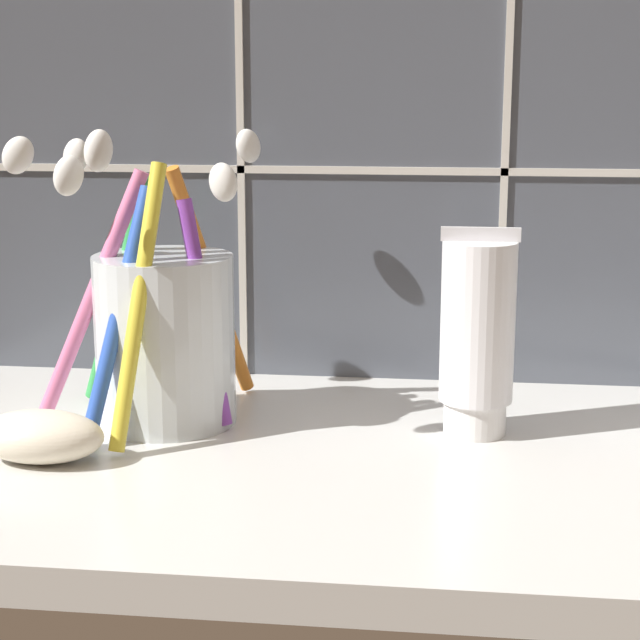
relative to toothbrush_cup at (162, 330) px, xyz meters
The scene contains 5 objects.
sink_counter 20.18cm from the toothbrush_cup, 12.57° to the right, with size 70.32×31.76×2.00cm, color silver.
tile_wall_backsplash 26.07cm from the toothbrush_cup, 32.80° to the left, with size 80.32×1.72×43.02cm.
toothbrush_cup is the anchor object (origin of this frame).
toothpaste_tube 18.14cm from the toothbrush_cup, ahead, with size 4.48×4.27×12.15cm.
soap_bar 9.96cm from the toothbrush_cup, 122.73° to the right, with size 7.05×4.17×2.85cm, color silver.
Camera 1 is at (-1.87, -56.13, 22.20)cm, focal length 60.00 mm.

